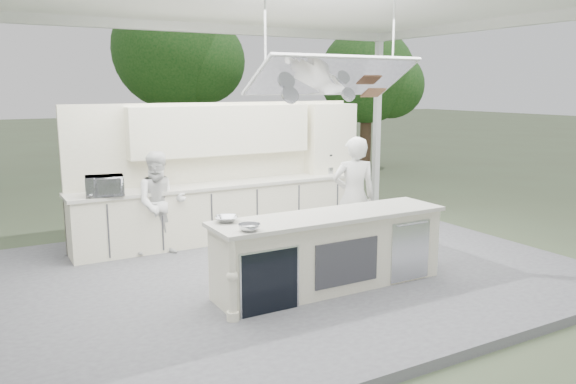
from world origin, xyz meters
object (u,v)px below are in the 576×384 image
head_chef (354,197)px  sous_chef (161,203)px  back_counter (227,210)px  demo_island (329,251)px

head_chef → sous_chef: head_chef is taller
back_counter → sous_chef: (-1.22, -0.35, 0.31)m
back_counter → head_chef: 2.25m
head_chef → sous_chef: 2.90m
back_counter → head_chef: bearing=-54.5°
demo_island → head_chef: (1.10, 1.01, 0.42)m
demo_island → sous_chef: 2.85m
head_chef → demo_island: bearing=64.7°
back_counter → demo_island: bearing=-86.4°
head_chef → back_counter: bearing=-32.4°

